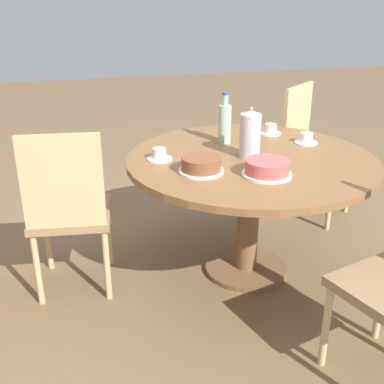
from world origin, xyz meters
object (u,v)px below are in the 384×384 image
at_px(cake_second, 201,165).
at_px(cup_c, 160,155).
at_px(chair_a, 69,209).
at_px(chair_c, 311,149).
at_px(cup_b, 306,139).
at_px(water_bottle, 225,122).
at_px(cup_a, 270,130).
at_px(cake_main, 267,168).
at_px(coffee_pot, 250,134).

xyz_separation_m(cake_second, cup_c, (0.24, 0.16, -0.01)).
height_order(chair_a, chair_c, same).
relative_size(cake_second, cup_b, 1.69).
distance_m(water_bottle, cake_second, 0.53).
relative_size(chair_a, water_bottle, 3.16).
relative_size(chair_c, cup_a, 6.97).
bearing_deg(cake_main, cake_second, 67.08).
bearing_deg(water_bottle, chair_c, -65.05).
xyz_separation_m(cake_main, cake_second, (0.13, 0.30, -0.00)).
height_order(water_bottle, cup_b, water_bottle).
relative_size(cup_a, cup_b, 1.00).
distance_m(coffee_pot, cup_c, 0.50).
bearing_deg(coffee_pot, cup_b, -70.27).
height_order(chair_a, cup_b, chair_a).
xyz_separation_m(coffee_pot, water_bottle, (0.29, 0.05, -0.01)).
distance_m(cake_main, cup_a, 0.74).
height_order(cake_second, cup_a, cake_second).
xyz_separation_m(chair_c, cake_second, (-0.82, 1.06, 0.26)).
xyz_separation_m(chair_a, chair_c, (0.60, -1.72, 0.00)).
height_order(chair_c, coffee_pot, coffee_pot).
bearing_deg(cup_a, chair_c, -59.30).
height_order(chair_a, coffee_pot, coffee_pot).
bearing_deg(cup_b, chair_a, 93.78).
xyz_separation_m(cake_second, cup_b, (0.31, -0.74, -0.01)).
xyz_separation_m(chair_c, cup_c, (-0.58, 1.23, 0.25)).
xyz_separation_m(water_bottle, cup_c, (-0.21, 0.44, -0.10)).
xyz_separation_m(coffee_pot, cake_main, (-0.29, 0.02, -0.09)).
distance_m(chair_c, cup_b, 0.65).
distance_m(chair_a, cake_main, 1.05).
xyz_separation_m(chair_c, coffee_pot, (-0.66, 0.75, 0.35)).
bearing_deg(cup_c, chair_a, 92.83).
xyz_separation_m(cake_main, cup_a, (0.68, -0.31, -0.01)).
xyz_separation_m(coffee_pot, cake_second, (-0.16, 0.32, -0.09)).
xyz_separation_m(water_bottle, cup_a, (0.10, -0.34, -0.10)).
xyz_separation_m(chair_a, cake_second, (-0.22, -0.66, 0.26)).
relative_size(chair_a, cup_b, 6.97).
bearing_deg(coffee_pot, chair_a, 86.61).
relative_size(cake_main, cup_c, 1.83).
xyz_separation_m(coffee_pot, cup_c, (0.08, 0.48, -0.10)).
distance_m(cup_b, cup_c, 0.90).
relative_size(chair_c, cake_second, 4.13).
xyz_separation_m(chair_c, cup_a, (-0.27, 0.45, 0.25)).
bearing_deg(water_bottle, chair_a, 104.02).
bearing_deg(cake_second, water_bottle, -31.17).
height_order(chair_c, cup_b, chair_c).
height_order(cake_main, cup_c, cake_main).
bearing_deg(coffee_pot, water_bottle, 8.95).
height_order(coffee_pot, cake_second, coffee_pot).
bearing_deg(cup_c, chair_c, -64.83).
distance_m(water_bottle, cup_b, 0.49).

